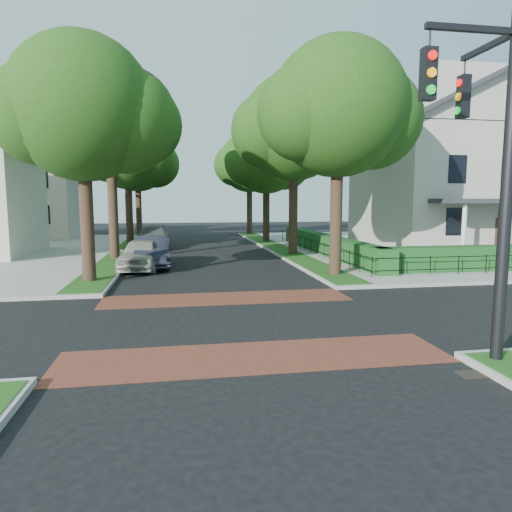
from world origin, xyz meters
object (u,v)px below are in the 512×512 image
Objects in this scene: parked_car_front at (142,254)px; parked_car_middle at (151,252)px; parked_car_rear at (153,237)px; traffic_signal at (495,147)px.

parked_car_middle reaches higher than parked_car_front.
parked_car_middle is 9.86m from parked_car_rear.
parked_car_middle is (-8.05, 16.12, -3.88)m from traffic_signal.
parked_car_front is at bearing -92.79° from parked_car_rear.
parked_car_middle is at bearing 64.69° from parked_car_front.
parked_car_front is 0.84m from parked_car_middle.
parked_car_front is at bearing 118.84° from traffic_signal.
traffic_signal is at bearing -68.01° from parked_car_middle.
parked_car_middle reaches higher than parked_car_rear.
traffic_signal is 27.60m from parked_car_rear.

